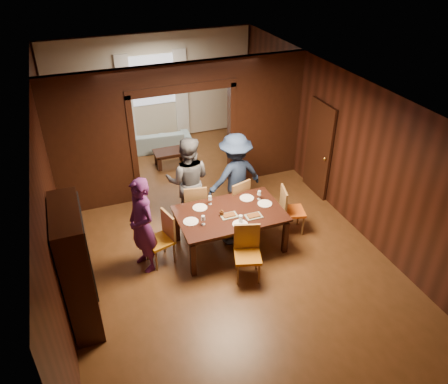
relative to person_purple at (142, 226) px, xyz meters
name	(u,v)px	position (x,y,z in m)	size (l,w,h in m)	color
floor	(209,228)	(1.41, 0.66, -0.88)	(9.00, 9.00, 0.00)	#523217
ceiling	(206,88)	(1.41, 0.66, 2.02)	(5.50, 9.00, 0.02)	silver
room_walls	(180,123)	(1.41, 2.55, 0.62)	(5.52, 9.01, 2.90)	black
person_purple	(142,226)	(0.00, 0.00, 0.00)	(0.64, 0.42, 1.77)	#521D56
person_grey	(188,181)	(1.14, 1.08, 0.04)	(0.90, 0.70, 1.85)	#4C4E53
person_navy	(235,176)	(2.08, 0.96, 0.02)	(1.17, 0.67, 1.81)	#1C2A46
sofa	(158,140)	(1.30, 4.51, -0.63)	(1.74, 0.68, 0.51)	#9ABDC9
serving_bowl	(231,207)	(1.65, 0.09, -0.08)	(0.33, 0.33, 0.08)	black
dining_table	(230,229)	(1.60, 0.00, -0.50)	(1.93, 1.20, 0.76)	black
coffee_table	(170,158)	(1.37, 3.50, -0.68)	(0.80, 0.50, 0.40)	black
chair_left	(159,240)	(0.27, 0.03, -0.40)	(0.44, 0.44, 0.97)	#BF7612
chair_right	(293,210)	(2.91, 0.02, -0.40)	(0.44, 0.44, 0.97)	orange
chair_far_l	(195,204)	(1.20, 0.89, -0.40)	(0.44, 0.44, 0.97)	red
chair_far_r	(235,199)	(2.00, 0.77, -0.40)	(0.44, 0.44, 0.97)	#D45D13
chair_near	(248,255)	(1.57, -0.90, -0.40)	(0.44, 0.44, 0.97)	#C47012
hutch	(77,268)	(-1.12, -0.84, 0.12)	(0.40, 1.20, 2.00)	black
door_right	(319,149)	(4.11, 1.16, 0.17)	(0.06, 0.90, 2.10)	black
window_far	(152,80)	(1.41, 5.10, 0.82)	(1.20, 0.03, 1.30)	silver
curtain_left	(126,101)	(0.66, 5.06, 0.37)	(0.35, 0.06, 2.40)	white
curtain_right	(181,94)	(2.16, 5.06, 0.37)	(0.35, 0.06, 2.40)	white
plate_left	(191,222)	(0.85, -0.02, -0.12)	(0.27, 0.27, 0.01)	white
plate_far_l	(200,208)	(1.13, 0.34, -0.12)	(0.27, 0.27, 0.01)	white
plate_far_r	(247,198)	(2.07, 0.33, -0.12)	(0.27, 0.27, 0.01)	white
plate_right	(265,204)	(2.31, 0.03, -0.12)	(0.27, 0.27, 0.01)	white
plate_near	(240,224)	(1.63, -0.40, -0.12)	(0.27, 0.27, 0.01)	white
platter_a	(229,215)	(1.54, -0.10, -0.11)	(0.30, 0.20, 0.04)	gray
platter_b	(254,216)	(1.94, -0.27, -0.11)	(0.30, 0.20, 0.04)	gray
wineglass_left	(203,220)	(1.03, -0.17, -0.03)	(0.08, 0.08, 0.18)	silver
wineglass_far	(210,200)	(1.35, 0.39, -0.03)	(0.08, 0.08, 0.18)	silver
wineglass_right	(259,195)	(2.28, 0.22, -0.03)	(0.08, 0.08, 0.18)	silver
tumbler	(241,219)	(1.66, -0.34, -0.05)	(0.07, 0.07, 0.14)	white
condiment_jar	(222,213)	(1.42, -0.03, -0.07)	(0.08, 0.08, 0.11)	#462510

